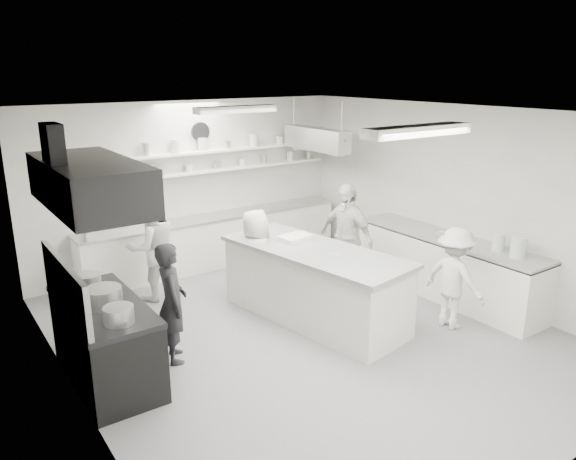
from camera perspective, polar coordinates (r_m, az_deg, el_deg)
floor at (r=7.75m, az=1.84°, el=-10.70°), size 6.00×7.00×0.02m
ceiling at (r=6.92m, az=2.07°, el=12.17°), size 6.00×7.00×0.02m
wall_back at (r=10.13m, az=-10.02°, el=4.65°), size 6.00×0.04×3.00m
wall_front at (r=5.03m, az=26.88°, el=-9.16°), size 6.00×0.04×3.00m
wall_left at (r=5.98m, az=-21.82°, el=-4.54°), size 0.04×7.00×3.00m
wall_right at (r=9.25m, az=17.04°, el=3.06°), size 0.04×7.00×3.00m
stove at (r=6.84m, az=-18.39°, el=-11.16°), size 0.80×1.80×0.90m
exhaust_hood at (r=6.23m, az=-19.95°, el=4.59°), size 0.85×2.00×0.50m
back_counter at (r=10.25m, az=-7.51°, el=-1.11°), size 5.00×0.60×0.92m
shelf_lower at (r=10.27m, az=-6.23°, el=6.39°), size 4.20×0.26×0.04m
shelf_upper at (r=10.22m, az=-6.29°, el=8.32°), size 4.20×0.26×0.04m
pass_through_window at (r=9.66m, az=-16.95°, el=3.31°), size 1.30×0.04×1.00m
wall_clock at (r=10.03m, az=-9.15°, el=10.08°), size 0.32×0.05×0.32m
right_counter at (r=9.15m, az=16.11°, el=-3.74°), size 0.74×3.30×0.94m
pot_rack at (r=10.09m, az=2.95°, el=9.44°), size 0.30×1.60×0.40m
light_fixture_front at (r=5.60m, az=13.36°, el=10.03°), size 1.30×0.25×0.10m
light_fixture_rear at (r=8.43m, az=-5.47°, el=12.39°), size 1.30×0.25×0.10m
prep_island at (r=7.96m, az=2.75°, el=-5.83°), size 1.49×2.91×1.02m
stove_pot at (r=6.52m, az=-18.63°, el=-6.83°), size 0.41×0.41×0.27m
cook_stove at (r=6.92m, az=-11.99°, el=-7.41°), size 0.50×0.64×1.53m
cook_back at (r=8.79m, az=-13.87°, el=-1.80°), size 0.85×0.68×1.69m
cook_island_left at (r=8.32m, az=-3.39°, el=-2.99°), size 0.52×0.77×1.52m
cook_island_right at (r=8.91m, az=6.04°, el=-0.79°), size 0.59×1.11×1.80m
cook_right at (r=7.98m, az=16.92°, el=-4.83°), size 0.60×0.97×1.45m
bowl_island_a at (r=8.51m, az=1.20°, el=-0.47°), size 0.28×0.28×0.06m
bowl_island_b at (r=7.54m, az=4.98°, el=-2.79°), size 0.22×0.22×0.05m
bowl_right at (r=9.12m, az=15.84°, el=-0.48°), size 0.28×0.28×0.05m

